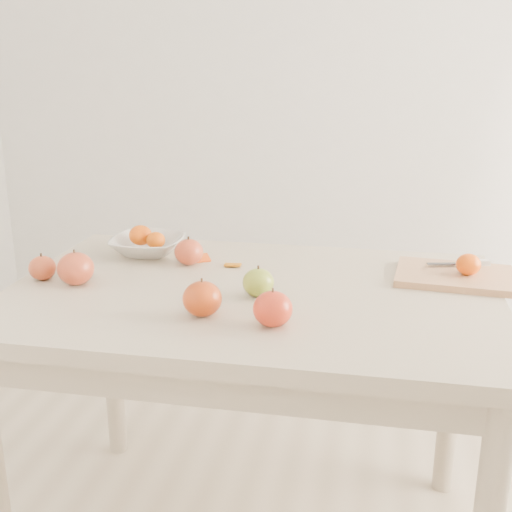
# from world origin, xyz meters

# --- Properties ---
(table) EXTENTS (1.20, 0.80, 0.75)m
(table) POSITION_xyz_m (0.00, 0.00, 0.65)
(table) COLOR #C2AF92
(table) RESTS_ON ground
(cutting_board) EXTENTS (0.31, 0.24, 0.02)m
(cutting_board) POSITION_xyz_m (0.50, 0.17, 0.76)
(cutting_board) COLOR tan
(cutting_board) RESTS_ON table
(board_tangerine) EXTENTS (0.06, 0.06, 0.05)m
(board_tangerine) POSITION_xyz_m (0.53, 0.16, 0.80)
(board_tangerine) COLOR #DE6107
(board_tangerine) RESTS_ON cutting_board
(fruit_bowl) EXTENTS (0.21, 0.21, 0.05)m
(fruit_bowl) POSITION_xyz_m (-0.35, 0.23, 0.78)
(fruit_bowl) COLOR silver
(fruit_bowl) RESTS_ON table
(bowl_tangerine_near) EXTENTS (0.07, 0.07, 0.06)m
(bowl_tangerine_near) POSITION_xyz_m (-0.38, 0.24, 0.80)
(bowl_tangerine_near) COLOR #D15D07
(bowl_tangerine_near) RESTS_ON fruit_bowl
(bowl_tangerine_far) EXTENTS (0.05, 0.05, 0.05)m
(bowl_tangerine_far) POSITION_xyz_m (-0.32, 0.22, 0.80)
(bowl_tangerine_far) COLOR orange
(bowl_tangerine_far) RESTS_ON fruit_bowl
(orange_peel_a) EXTENTS (0.07, 0.07, 0.01)m
(orange_peel_a) POSITION_xyz_m (-0.19, 0.20, 0.75)
(orange_peel_a) COLOR #E1510F
(orange_peel_a) RESTS_ON table
(orange_peel_b) EXTENTS (0.05, 0.04, 0.01)m
(orange_peel_b) POSITION_xyz_m (-0.09, 0.17, 0.75)
(orange_peel_b) COLOR orange
(orange_peel_b) RESTS_ON table
(paring_knife) EXTENTS (0.17, 0.06, 0.01)m
(paring_knife) POSITION_xyz_m (0.54, 0.24, 0.78)
(paring_knife) COLOR white
(paring_knife) RESTS_ON cutting_board
(apple_green) EXTENTS (0.08, 0.08, 0.07)m
(apple_green) POSITION_xyz_m (0.02, -0.04, 0.78)
(apple_green) COLOR olive
(apple_green) RESTS_ON table
(apple_red_c) EXTENTS (0.09, 0.09, 0.08)m
(apple_red_c) POSITION_xyz_m (-0.07, -0.18, 0.79)
(apple_red_c) COLOR #931009
(apple_red_c) RESTS_ON table
(apple_red_d) EXTENTS (0.07, 0.07, 0.06)m
(apple_red_d) POSITION_xyz_m (-0.54, -0.03, 0.78)
(apple_red_d) COLOR maroon
(apple_red_d) RESTS_ON table
(apple_red_b) EXTENTS (0.09, 0.09, 0.08)m
(apple_red_b) POSITION_xyz_m (-0.44, -0.05, 0.79)
(apple_red_b) COLOR maroon
(apple_red_b) RESTS_ON table
(apple_red_e) EXTENTS (0.08, 0.08, 0.08)m
(apple_red_e) POSITION_xyz_m (0.09, -0.21, 0.79)
(apple_red_e) COLOR #A4171B
(apple_red_e) RESTS_ON table
(apple_red_a) EXTENTS (0.08, 0.08, 0.07)m
(apple_red_a) POSITION_xyz_m (-0.21, 0.16, 0.79)
(apple_red_a) COLOR maroon
(apple_red_a) RESTS_ON table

